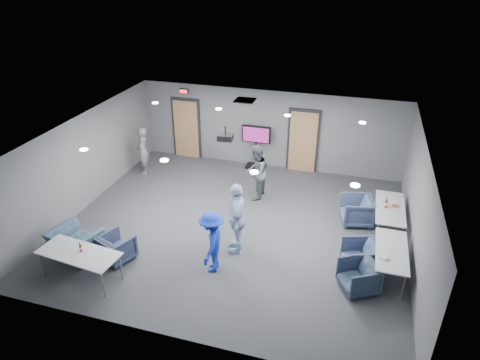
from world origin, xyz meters
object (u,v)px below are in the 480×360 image
(person_b, at_px, (256,172))
(projector, at_px, (225,137))
(chair_right_c, at_px, (359,276))
(table_right_a, at_px, (390,209))
(chair_right_a, at_px, (357,210))
(tv_stand, at_px, (256,144))
(table_right_b, at_px, (391,252))
(table_front_left, at_px, (79,254))
(bottle_right, at_px, (386,204))
(chair_front_b, at_px, (75,243))
(chair_front_a, at_px, (117,248))
(chair_right_b, at_px, (360,256))
(person_a, at_px, (143,151))
(bottle_front, at_px, (81,248))
(person_c, at_px, (237,218))
(person_d, at_px, (212,242))

(person_b, distance_m, projector, 2.02)
(chair_right_c, distance_m, table_right_a, 2.66)
(chair_right_a, height_order, tv_stand, tv_stand)
(table_right_a, height_order, table_right_b, same)
(table_front_left, relative_size, bottle_right, 6.73)
(chair_front_b, bearing_deg, chair_front_a, -155.95)
(table_right_a, distance_m, projector, 4.72)
(chair_right_b, bearing_deg, chair_front_a, -95.26)
(table_right_b, xyz_separation_m, table_front_left, (-6.70, -2.07, 0.01))
(person_a, bearing_deg, bottle_front, -5.10)
(person_b, height_order, person_c, person_c)
(person_c, xyz_separation_m, projector, (-0.75, 1.45, 1.47))
(chair_right_a, height_order, table_right_a, chair_right_a)
(person_b, bearing_deg, person_d, -0.32)
(table_right_a, relative_size, projector, 4.23)
(tv_stand, bearing_deg, table_right_b, -46.99)
(projector, bearing_deg, chair_right_c, -35.16)
(bottle_front, height_order, bottle_right, bottle_right)
(table_right_b, xyz_separation_m, projector, (-4.37, 1.42, 1.72))
(chair_front_b, height_order, bottle_right, bottle_right)
(person_d, relative_size, chair_right_a, 1.87)
(table_front_left, height_order, bottle_front, bottle_front)
(person_c, distance_m, person_d, 0.97)
(table_right_a, xyz_separation_m, bottle_front, (-6.67, -3.90, 0.13))
(chair_right_a, xyz_separation_m, table_right_a, (0.83, -0.19, 0.30))
(chair_right_b, height_order, chair_front_b, chair_front_b)
(chair_right_b, height_order, projector, projector)
(table_right_a, xyz_separation_m, table_front_left, (-6.70, -3.97, 0.00))
(table_right_a, bearing_deg, projector, 96.22)
(person_c, xyz_separation_m, bottle_front, (-3.05, -1.98, -0.12))
(chair_front_b, distance_m, projector, 4.57)
(person_d, height_order, table_right_b, person_d)
(tv_stand, xyz_separation_m, projector, (-0.01, -3.26, 1.54))
(chair_right_b, distance_m, tv_stand, 5.94)
(tv_stand, bearing_deg, bottle_front, -109.05)
(person_c, height_order, bottle_right, person_c)
(person_b, distance_m, chair_right_a, 3.10)
(chair_front_b, bearing_deg, table_front_left, 147.50)
(person_c, bearing_deg, table_front_left, -69.89)
(person_b, bearing_deg, chair_front_b, -39.43)
(chair_right_a, distance_m, bottle_right, 0.87)
(person_a, xyz_separation_m, table_right_a, (7.90, -1.34, -0.11))
(person_c, height_order, tv_stand, person_c)
(table_right_a, bearing_deg, chair_right_a, 77.28)
(person_c, distance_m, tv_stand, 4.76)
(table_right_a, distance_m, table_right_b, 1.90)
(person_d, relative_size, bottle_front, 6.51)
(person_d, bearing_deg, chair_front_a, -89.33)
(chair_right_c, distance_m, table_right_b, 0.98)
(chair_right_b, relative_size, bottle_front, 3.24)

